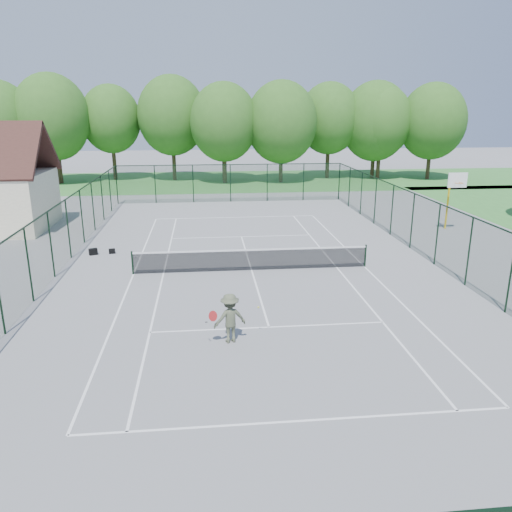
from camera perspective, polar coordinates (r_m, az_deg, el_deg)
The scene contains 10 objects.
ground at distance 23.57m, azimuth -0.50°, elevation -1.64°, with size 140.00×140.00×0.00m, color gray.
grass_far at distance 52.85m, azimuth -3.63°, elevation 8.57°, with size 80.00×16.00×0.01m, color #3E8738.
court_lines at distance 23.57m, azimuth -0.50°, elevation -1.63°, with size 11.05×23.85×0.01m.
tennis_net at distance 23.40m, azimuth -0.51°, elevation -0.30°, with size 11.08×0.08×1.10m.
fence_enclosure at distance 23.13m, azimuth -0.51°, elevation 2.03°, with size 18.05×36.05×3.02m.
tree_line_far at distance 52.35m, azimuth -3.76°, elevation 15.07°, with size 39.40×6.40×9.70m.
basketball_goal at distance 33.02m, azimuth 21.61°, elevation 7.08°, with size 1.20×1.43×3.65m.
sports_bag_a at distance 27.35m, azimuth -18.11°, elevation 0.47°, with size 0.42×0.25×0.33m, color black.
sports_bag_b at distance 27.32m, azimuth -16.14°, elevation 0.54°, with size 0.32×0.20×0.25m, color black.
tennis_player at distance 16.32m, azimuth -3.01°, elevation -7.10°, with size 1.88×0.87×1.66m.
Camera 1 is at (-2.11, -22.28, 7.40)m, focal length 35.00 mm.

